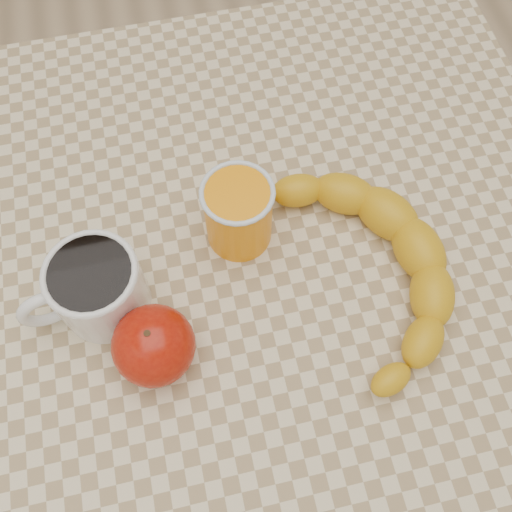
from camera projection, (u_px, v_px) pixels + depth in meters
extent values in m
plane|color=tan|center=(256.00, 401.00, 1.31)|extent=(3.00, 3.00, 0.00)
cube|color=beige|center=(256.00, 271.00, 0.66)|extent=(0.80, 0.80, 0.04)
cube|color=#926C4A|center=(256.00, 288.00, 0.70)|extent=(0.74, 0.74, 0.06)
cylinder|color=#926C4A|center=(41.00, 226.00, 1.11)|extent=(0.05, 0.05, 0.71)
cylinder|color=#926C4A|center=(384.00, 161.00, 1.18)|extent=(0.05, 0.05, 0.71)
cylinder|color=white|center=(99.00, 288.00, 0.58)|extent=(0.11, 0.11, 0.08)
cylinder|color=black|center=(90.00, 274.00, 0.55)|extent=(0.08, 0.08, 0.01)
torus|color=white|center=(89.00, 273.00, 0.55)|extent=(0.09, 0.09, 0.01)
torus|color=white|center=(47.00, 309.00, 0.57)|extent=(0.06, 0.02, 0.06)
cylinder|color=orange|center=(238.00, 214.00, 0.61)|extent=(0.07, 0.07, 0.09)
torus|color=silver|center=(237.00, 192.00, 0.57)|extent=(0.08, 0.08, 0.01)
ellipsoid|color=#8E0C04|center=(154.00, 345.00, 0.56)|extent=(0.10, 0.10, 0.08)
cylinder|color=#382311|center=(148.00, 335.00, 0.53)|extent=(0.01, 0.01, 0.01)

